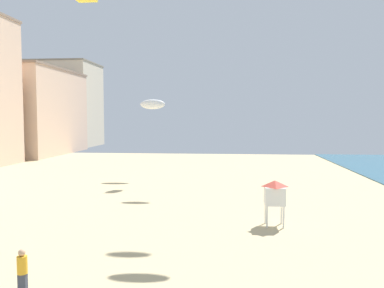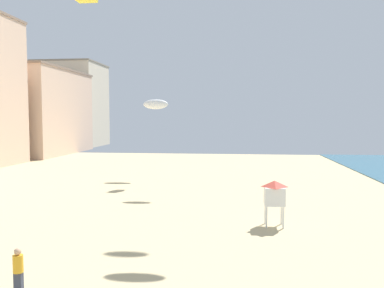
% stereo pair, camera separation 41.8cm
% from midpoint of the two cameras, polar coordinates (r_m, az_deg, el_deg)
% --- Properties ---
extents(boardwalk_hotel_far, '(14.72, 19.61, 13.86)m').
position_cam_midpoint_polar(boardwalk_hotel_far, '(70.25, -22.51, 4.37)').
color(boardwalk_hotel_far, beige).
rests_on(boardwalk_hotel_far, ground).
extents(boardwalk_hotel_distant, '(12.32, 12.31, 17.22)m').
position_cam_midpoint_polar(boardwalk_hotel_distant, '(85.76, -16.96, 5.50)').
color(boardwalk_hotel_distant, beige).
rests_on(boardwalk_hotel_distant, ground).
extents(kite_flyer, '(0.34, 0.34, 1.64)m').
position_cam_midpoint_polar(kite_flyer, '(15.01, -23.27, -16.40)').
color(kite_flyer, '#383D4C').
rests_on(kite_flyer, ground).
extents(lifeguard_stand, '(1.10, 1.10, 2.55)m').
position_cam_midpoint_polar(lifeguard_stand, '(22.30, 12.47, -7.05)').
color(lifeguard_stand, white).
rests_on(lifeguard_stand, ground).
extents(kite_white_parafoil, '(2.52, 0.70, 0.98)m').
position_cam_midpoint_polar(kite_white_parafoil, '(39.81, -5.02, 5.79)').
color(kite_white_parafoil, white).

